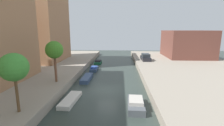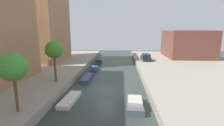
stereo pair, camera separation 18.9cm
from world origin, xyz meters
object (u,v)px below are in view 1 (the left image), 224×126
at_px(low_block_right, 186,44).
at_px(street_tree_1, 14,67).
at_px(street_tree_2, 54,50).
at_px(moored_boat_left_5, 98,62).
at_px(moored_boat_left_3, 87,78).
at_px(moored_boat_right_2, 136,104).
at_px(moored_boat_left_4, 94,69).
at_px(apartment_tower_far, 38,18).
at_px(moored_boat_left_2, 70,100).
at_px(parked_car, 146,57).

height_order(low_block_right, street_tree_1, low_block_right).
relative_size(street_tree_2, moored_boat_left_5, 1.69).
bearing_deg(moored_boat_left_3, low_block_right, 39.35).
xyz_separation_m(low_block_right, moored_boat_right_2, (-14.72, -26.64, -3.81)).
height_order(street_tree_2, moored_boat_right_2, street_tree_2).
distance_m(street_tree_1, moored_boat_left_4, 18.99).
bearing_deg(apartment_tower_far, moored_boat_left_3, -41.34).
xyz_separation_m(moored_boat_left_3, moored_boat_left_4, (0.18, 5.98, 0.06)).
distance_m(moored_boat_left_2, moored_boat_left_5, 20.68).
relative_size(low_block_right, moored_boat_left_5, 3.59).
height_order(street_tree_1, moored_boat_right_2, street_tree_1).
bearing_deg(street_tree_2, moored_boat_left_2, -51.94).
xyz_separation_m(low_block_right, street_tree_1, (-24.59, -29.80, 0.50)).
height_order(street_tree_1, street_tree_2, street_tree_2).
bearing_deg(low_block_right, apartment_tower_far, -169.06).
bearing_deg(moored_boat_left_5, moored_boat_left_3, -90.10).
relative_size(street_tree_1, street_tree_2, 0.93).
height_order(parked_car, moored_boat_left_2, parked_car).
bearing_deg(apartment_tower_far, parked_car, 2.43).
height_order(apartment_tower_far, low_block_right, apartment_tower_far).
height_order(moored_boat_left_2, moored_boat_right_2, moored_boat_right_2).
bearing_deg(moored_boat_left_3, parked_car, 48.27).
height_order(low_block_right, moored_boat_right_2, low_block_right).
distance_m(moored_boat_left_2, moored_boat_right_2, 6.99).
distance_m(low_block_right, moored_boat_left_4, 24.56).
distance_m(low_block_right, moored_boat_left_5, 22.33).
height_order(parked_car, moored_boat_left_3, parked_car).
bearing_deg(moored_boat_right_2, moored_boat_left_4, 113.60).
distance_m(street_tree_2, moored_boat_left_4, 11.68).
bearing_deg(apartment_tower_far, moored_boat_right_2, -46.16).
xyz_separation_m(street_tree_1, moored_boat_left_4, (3.30, 18.18, -4.38)).
height_order(street_tree_1, moored_boat_left_3, street_tree_1).
distance_m(street_tree_2, parked_car, 21.58).
distance_m(street_tree_1, moored_boat_right_2, 11.22).
xyz_separation_m(moored_boat_left_4, moored_boat_right_2, (6.56, -15.02, 0.08)).
distance_m(moored_boat_left_4, moored_boat_right_2, 16.40).
relative_size(low_block_right, moored_boat_left_2, 2.63).
height_order(moored_boat_left_3, moored_boat_left_5, moored_boat_left_5).
distance_m(parked_car, moored_boat_left_5, 10.80).
distance_m(low_block_right, moored_boat_right_2, 30.68).
bearing_deg(street_tree_1, moored_boat_left_3, 75.63).
bearing_deg(moored_boat_left_2, street_tree_1, -124.89).
xyz_separation_m(low_block_right, moored_boat_left_5, (-21.44, -4.87, -3.92)).
bearing_deg(street_tree_2, low_block_right, 41.51).
height_order(moored_boat_left_2, moored_boat_left_5, moored_boat_left_5).
bearing_deg(moored_boat_right_2, street_tree_2, 153.68).
xyz_separation_m(parked_car, moored_boat_left_2, (-10.88, -19.96, -1.40)).
bearing_deg(apartment_tower_far, moored_boat_left_2, -56.89).
height_order(street_tree_1, moored_boat_left_2, street_tree_1).
xyz_separation_m(apartment_tower_far, street_tree_2, (9.41, -15.19, -4.94)).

